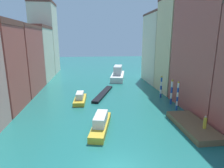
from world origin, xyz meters
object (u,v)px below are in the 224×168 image
Objects in this scene: gondola_black at (103,94)px; motorboat_0 at (80,98)px; waterfront_dock at (193,126)px; mooring_pole_1 at (172,92)px; motorboat_1 at (101,123)px; mooring_pole_2 at (161,87)px; person_on_dock at (205,122)px; vaporetto_white at (118,74)px; mooring_pole_0 at (178,96)px.

motorboat_0 is at bearing -137.77° from gondola_black.
mooring_pole_1 is at bearing 83.08° from waterfront_dock.
motorboat_1 is (-10.75, 1.08, 0.36)m from waterfront_dock.
motorboat_1 is at bearing -147.80° from mooring_pole_1.
waterfront_dock is 1.97× the size of mooring_pole_2.
mooring_pole_2 is 15.90m from motorboat_1.
gondola_black is at bearing 122.26° from waterfront_dock.
mooring_pole_2 reaches higher than motorboat_0.
mooring_pole_2 is 14.39m from motorboat_0.
person_on_dock is at bearing -68.22° from waterfront_dock.
mooring_pole_1 is at bearing -31.81° from gondola_black.
mooring_pole_2 is (0.11, 13.46, 0.67)m from person_on_dock.
vaporetto_white is 28.26m from motorboat_1.
mooring_pole_0 is 1.07× the size of mooring_pole_1.
motorboat_1 is (-6.06, -27.59, -0.58)m from vaporetto_white.
mooring_pole_1 is at bearing -74.17° from vaporetto_white.
waterfront_dock is at bearing -5.75° from motorboat_1.
vaporetto_white is 1.98× the size of motorboat_0.
gondola_black is at bearing 148.19° from mooring_pole_1.
mooring_pole_1 is 20.99m from vaporetto_white.
mooring_pole_1 is at bearing -10.65° from motorboat_0.
waterfront_dock is 0.73× the size of vaporetto_white.
mooring_pole_0 reaches higher than person_on_dock.
mooring_pole_2 is (0.67, 12.08, 1.69)m from waterfront_dock.
person_on_dock reaches higher than waterfront_dock.
mooring_pole_1 is at bearing 87.23° from person_on_dock.
mooring_pole_2 reaches higher than person_on_dock.
vaporetto_white is at bearing 103.51° from mooring_pole_0.
vaporetto_white is at bearing 70.65° from gondola_black.
mooring_pole_1 is 0.58× the size of motorboat_1.
vaporetto_white is (-5.47, 22.78, -0.94)m from mooring_pole_0.
mooring_pole_2 is (-0.12, 6.18, -0.19)m from mooring_pole_0.
mooring_pole_1 is (0.25, 2.60, -0.14)m from mooring_pole_0.
mooring_pole_2 is 0.56× the size of motorboat_1.
motorboat_1 is at bearing -95.19° from gondola_black.
mooring_pole_1 is 1.03× the size of mooring_pole_2.
mooring_pole_2 is at bearing -16.19° from gondola_black.
mooring_pole_2 is (-0.37, 3.58, -0.05)m from mooring_pole_1.
person_on_dock is at bearing -12.33° from motorboat_1.
mooring_pole_0 is 0.41× the size of vaporetto_white.
person_on_dock is 19.27m from gondola_black.
vaporetto_white is 1.51× the size of motorboat_1.
motorboat_0 is (-14.67, 2.76, -1.49)m from mooring_pole_1.
mooring_pole_2 is 17.46m from vaporetto_white.
mooring_pole_1 is at bearing 32.20° from motorboat_1.
mooring_pole_0 is (0.78, 5.90, 1.88)m from waterfront_dock.
waterfront_dock is 6.24m from mooring_pole_0.
waterfront_dock is 1.11× the size of motorboat_1.
person_on_dock is at bearing -80.11° from vaporetto_white.
person_on_dock is 0.37× the size of mooring_pole_1.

